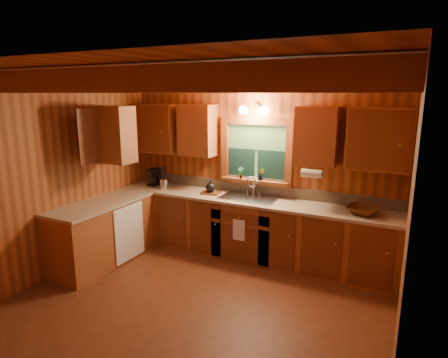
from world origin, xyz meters
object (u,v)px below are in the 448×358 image
at_px(coffee_maker, 155,177).
at_px(wicker_basket, 363,211).
at_px(cutting_board, 211,193).
at_px(sink, 249,201).

distance_m(coffee_maker, wicker_basket, 3.31).
bearing_deg(coffee_maker, cutting_board, -2.75).
relative_size(sink, coffee_maker, 2.90).
relative_size(coffee_maker, wicker_basket, 0.71).
xyz_separation_m(coffee_maker, wicker_basket, (3.31, -0.11, -0.09)).
relative_size(sink, cutting_board, 2.95).
distance_m(sink, coffee_maker, 1.73).
distance_m(sink, wicker_basket, 1.59).
bearing_deg(wicker_basket, cutting_board, 179.33).
height_order(coffee_maker, cutting_board, coffee_maker).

